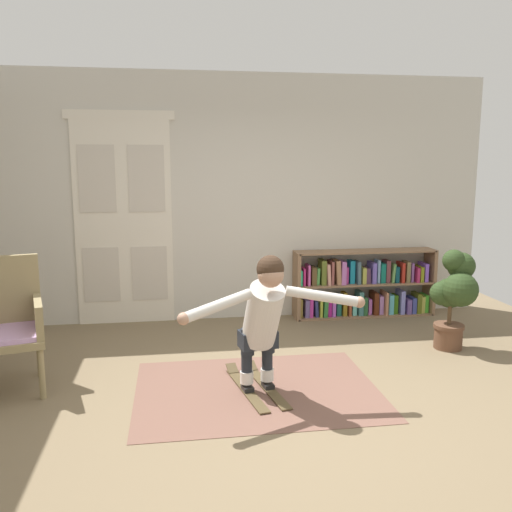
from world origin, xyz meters
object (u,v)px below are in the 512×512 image
(bookshelf, at_px, (364,287))
(skis_pair, at_px, (256,386))
(wicker_chair, at_px, (3,321))
(potted_plant, at_px, (454,292))
(person_skier, at_px, (264,313))

(bookshelf, relative_size, skis_pair, 1.81)
(wicker_chair, xyz_separation_m, potted_plant, (4.19, 0.39, -0.00))
(bookshelf, bearing_deg, skis_pair, -129.96)
(bookshelf, bearing_deg, potted_plant, -69.32)
(bookshelf, height_order, wicker_chair, wicker_chair)
(potted_plant, height_order, skis_pair, potted_plant)
(bookshelf, distance_m, wicker_chair, 4.07)
(wicker_chair, xyz_separation_m, skis_pair, (2.06, -0.32, -0.56))
(skis_pair, distance_m, person_skier, 0.71)
(wicker_chair, bearing_deg, skis_pair, -8.88)
(potted_plant, bearing_deg, person_skier, -156.65)
(bookshelf, height_order, skis_pair, bookshelf)
(wicker_chair, distance_m, person_skier, 2.16)
(potted_plant, height_order, person_skier, person_skier)
(skis_pair, bearing_deg, person_skier, -79.58)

